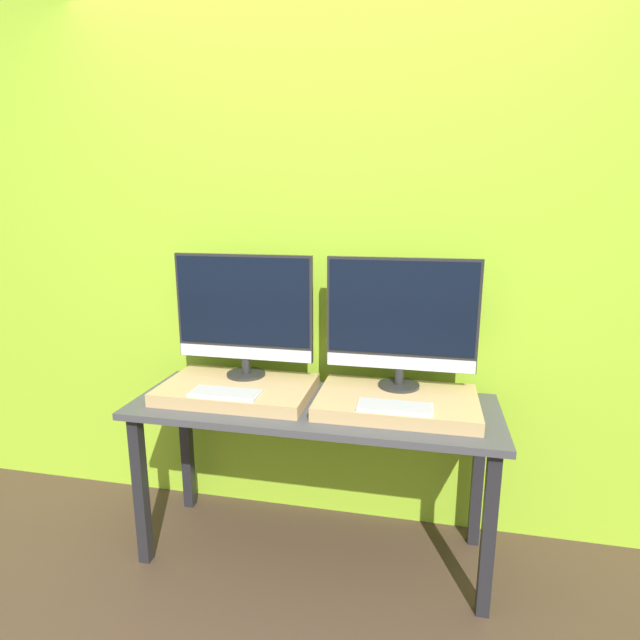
{
  "coord_description": "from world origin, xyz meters",
  "views": [
    {
      "loc": [
        0.45,
        -1.7,
        1.57
      ],
      "look_at": [
        0.0,
        0.41,
        1.07
      ],
      "focal_mm": 28.0,
      "sensor_mm": 36.0,
      "label": 1
    }
  ],
  "objects_px": {
    "monitor_left": "(244,311)",
    "keyboard_left": "(225,393)",
    "monitor_right": "(401,318)",
    "keyboard_right": "(395,407)"
  },
  "relations": [
    {
      "from": "monitor_left",
      "to": "keyboard_left",
      "type": "bearing_deg",
      "value": -90.0
    },
    {
      "from": "keyboard_left",
      "to": "monitor_right",
      "type": "distance_m",
      "value": 0.81
    },
    {
      "from": "monitor_right",
      "to": "keyboard_right",
      "type": "height_order",
      "value": "monitor_right"
    },
    {
      "from": "keyboard_left",
      "to": "keyboard_right",
      "type": "xyz_separation_m",
      "value": [
        0.71,
        0.0,
        0.0
      ]
    },
    {
      "from": "monitor_right",
      "to": "keyboard_left",
      "type": "bearing_deg",
      "value": -160.55
    },
    {
      "from": "monitor_left",
      "to": "keyboard_right",
      "type": "bearing_deg",
      "value": -19.45
    },
    {
      "from": "monitor_left",
      "to": "keyboard_right",
      "type": "distance_m",
      "value": 0.81
    },
    {
      "from": "monitor_left",
      "to": "keyboard_right",
      "type": "relative_size",
      "value": 2.2
    },
    {
      "from": "monitor_right",
      "to": "monitor_left",
      "type": "bearing_deg",
      "value": 180.0
    },
    {
      "from": "keyboard_left",
      "to": "monitor_right",
      "type": "height_order",
      "value": "monitor_right"
    }
  ]
}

